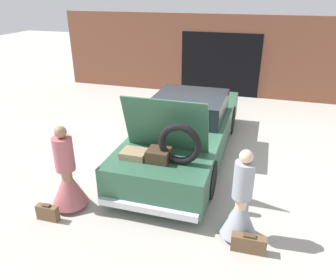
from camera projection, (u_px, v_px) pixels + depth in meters
ground_plane at (185, 154)px, 7.79m from camera, size 40.00×40.00×0.00m
garage_wall_back at (221, 56)px, 11.59m from camera, size 12.00×0.14×2.80m
car at (186, 130)px, 7.54m from camera, size 1.87×5.27×1.89m
person_left at (68, 180)px, 5.71m from camera, size 0.64×0.64×1.56m
person_right at (240, 208)px, 4.98m from camera, size 0.57×0.57×1.54m
suitcase_beside_left_person at (48, 213)px, 5.53m from camera, size 0.38×0.13×0.30m
suitcase_beside_right_person at (248, 244)px, 4.87m from camera, size 0.52×0.16×0.30m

